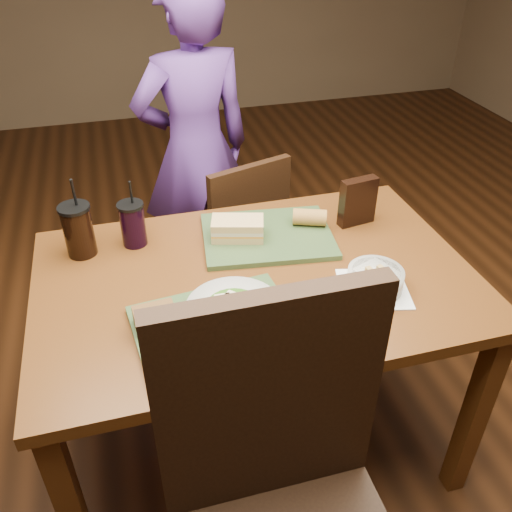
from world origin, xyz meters
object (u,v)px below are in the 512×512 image
at_px(chair_near, 284,509).
at_px(tray_far, 267,236).
at_px(tray_near, 217,327).
at_px(cup_cola, 78,230).
at_px(baguette_far, 310,217).
at_px(diner, 195,151).
at_px(chair_far, 245,236).
at_px(baguette_near, 284,335).
at_px(salad_bowl, 234,315).
at_px(sandwich_near, 155,317).
at_px(dining_table, 256,299).
at_px(cup_berry, 133,224).
at_px(soup_bowl, 375,279).
at_px(sandwich_far, 238,229).
at_px(chip_bag, 358,202).

relative_size(chair_near, tray_far, 2.66).
bearing_deg(tray_near, cup_cola, 125.85).
bearing_deg(baguette_far, diner, 107.63).
bearing_deg(baguette_far, chair_far, 104.11).
bearing_deg(cup_cola, baguette_near, -49.99).
distance_m(salad_bowl, sandwich_near, 0.21).
height_order(sandwich_near, baguette_far, baguette_far).
bearing_deg(dining_table, salad_bowl, -118.38).
height_order(baguette_near, baguette_far, same).
height_order(tray_near, cup_berry, cup_berry).
relative_size(sandwich_near, baguette_near, 1.01).
bearing_deg(baguette_far, cup_cola, 175.87).
bearing_deg(baguette_near, salad_bowl, 138.91).
distance_m(chair_far, baguette_far, 0.57).
relative_size(dining_table, sandwich_near, 11.61).
xyz_separation_m(chair_far, cup_cola, (-0.63, -0.39, 0.37)).
bearing_deg(diner, tray_far, 87.74).
xyz_separation_m(diner, salad_bowl, (-0.11, -1.22, 0.08)).
bearing_deg(soup_bowl, sandwich_far, 132.43).
relative_size(sandwich_far, chip_bag, 1.10).
height_order(dining_table, tray_far, tray_far).
distance_m(diner, sandwich_near, 1.20).
relative_size(sandwich_far, cup_berry, 0.81).
height_order(chair_far, tray_far, chair_far).
relative_size(tray_near, cup_berry, 1.85).
height_order(cup_berry, chip_bag, cup_berry).
relative_size(chair_near, diner, 0.76).
bearing_deg(dining_table, cup_berry, 140.72).
bearing_deg(dining_table, sandwich_far, 92.54).
bearing_deg(baguette_near, cup_berry, 118.39).
relative_size(cup_cola, chip_bag, 1.58).
relative_size(tray_near, cup_cola, 1.60).
bearing_deg(chair_near, sandwich_near, 111.93).
distance_m(salad_bowl, soup_bowl, 0.44).
relative_size(soup_bowl, cup_berry, 1.03).
bearing_deg(diner, dining_table, 81.21).
xyz_separation_m(chair_far, diner, (-0.14, 0.34, 0.27)).
bearing_deg(dining_table, chip_bag, 26.00).
bearing_deg(chair_near, chip_bag, 58.12).
bearing_deg(sandwich_near, sandwich_far, 49.01).
height_order(sandwich_near, sandwich_far, sandwich_far).
bearing_deg(tray_near, salad_bowl, -25.31).
bearing_deg(chair_far, tray_far, -94.94).
relative_size(sandwich_near, chip_bag, 0.67).
bearing_deg(dining_table, cup_cola, 152.47).
bearing_deg(cup_cola, chair_far, 31.97).
xyz_separation_m(soup_bowl, cup_cola, (-0.81, 0.42, 0.05)).
bearing_deg(chair_far, baguette_far, -75.89).
relative_size(dining_table, chair_near, 1.17).
height_order(tray_far, sandwich_near, sandwich_near).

